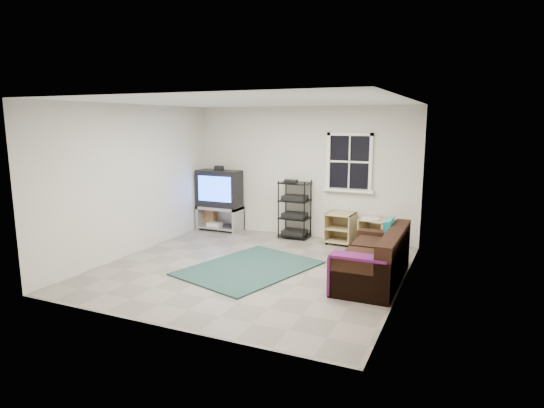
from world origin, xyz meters
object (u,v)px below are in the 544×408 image
at_px(av_rack, 295,213).
at_px(side_table_left, 341,227).
at_px(side_table_right, 375,230).
at_px(tv_unit, 220,195).
at_px(sofa, 375,261).

xyz_separation_m(av_rack, side_table_left, (0.95, 0.00, -0.19)).
height_order(side_table_left, side_table_right, side_table_left).
bearing_deg(av_rack, tv_unit, -179.10).
distance_m(av_rack, side_table_left, 0.97).
xyz_separation_m(av_rack, sofa, (1.98, -1.86, -0.21)).
bearing_deg(side_table_right, side_table_left, 178.14).
height_order(tv_unit, side_table_right, tv_unit).
relative_size(tv_unit, sofa, 0.75).
relative_size(side_table_left, side_table_right, 1.02).
height_order(tv_unit, av_rack, tv_unit).
distance_m(tv_unit, side_table_right, 3.34).
height_order(tv_unit, sofa, tv_unit).
xyz_separation_m(tv_unit, av_rack, (1.70, 0.03, -0.26)).
bearing_deg(side_table_right, av_rack, 179.31).
height_order(tv_unit, side_table_left, tv_unit).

